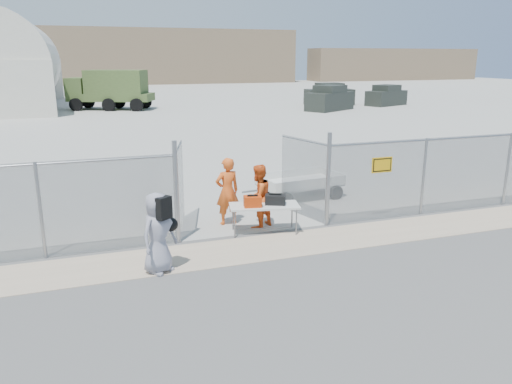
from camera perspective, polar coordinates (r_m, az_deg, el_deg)
name	(u,v)px	position (r m, az deg, el deg)	size (l,w,h in m)	color
ground	(286,263)	(11.08, 3.39, -8.07)	(160.00, 160.00, 0.00)	#515151
tarmac_inside	(125,103)	(51.73, -14.76, 9.82)	(160.00, 80.00, 0.01)	#A6A69D
dirt_strip	(270,247)	(11.94, 1.57, -6.26)	(44.00, 1.60, 0.01)	tan
distant_hills	(136,56)	(87.85, -13.58, 14.83)	(140.00, 6.00, 9.00)	#7F684F
chain_link_fence	(256,192)	(12.49, 0.00, 0.00)	(40.00, 0.20, 2.20)	gray
quonset_hangar	(5,62)	(49.78, -26.73, 13.17)	(9.00, 18.00, 8.00)	beige
folding_table	(264,219)	(12.76, 0.94, -3.08)	(1.75, 0.73, 0.75)	silver
orange_bag	(253,201)	(12.46, -0.40, -1.09)	(0.43, 0.29, 0.27)	#C5370B
black_duffel	(275,200)	(12.67, 2.23, -0.87)	(0.51, 0.30, 0.25)	black
security_worker_left	(227,191)	(13.28, -3.29, 0.07)	(0.67, 0.44, 1.83)	#E95A1C
security_worker_right	(258,196)	(13.03, 0.27, -0.50)	(0.82, 0.64, 1.69)	#E95A1C
visitor	(158,233)	(10.51, -11.12, -4.61)	(0.84, 0.55, 1.72)	gray
utility_trailer	(300,185)	(16.03, 5.01, 0.79)	(3.34, 1.72, 0.81)	silver
military_truck	(111,90)	(45.17, -16.28, 11.13)	(6.98, 2.58, 3.33)	#495E2C
parked_vehicle_near	(330,98)	(43.31, 8.42, 10.56)	(4.54, 2.05, 2.05)	#282D28
parked_vehicle_mid	(329,94)	(48.31, 8.37, 10.99)	(4.41, 1.99, 1.99)	#282D28
parked_vehicle_far	(386,95)	(48.84, 14.67, 10.63)	(4.09, 1.85, 1.85)	#282D28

